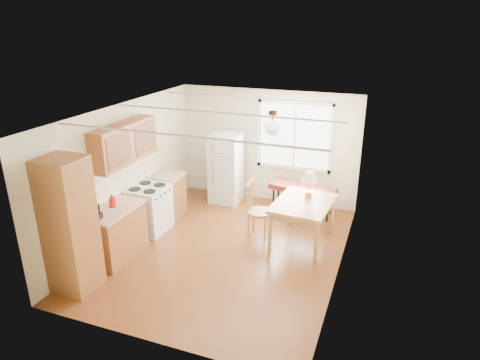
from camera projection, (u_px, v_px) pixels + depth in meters
The scene contains 11 objects.
room_shell at pixel (225, 185), 7.25m from camera, with size 4.60×5.60×2.62m.
kitchen_run at pixel (120, 207), 7.41m from camera, with size 0.65×3.40×2.20m.
window_unit at pixel (295, 136), 9.12m from camera, with size 1.64×0.05×1.51m.
pendant_light at pixel (272, 126), 7.03m from camera, with size 0.26×0.26×0.40m.
refrigerator at pixel (226, 168), 9.50m from camera, with size 0.65×0.68×1.56m.
bench at pixel (303, 189), 8.93m from camera, with size 1.43×0.73×0.63m.
dining_table at pixel (303, 207), 7.72m from camera, with size 1.06×1.36×0.81m.
chair at pixel (254, 205), 8.04m from camera, with size 0.47×0.47×1.07m.
table_lamp at pixel (309, 179), 7.77m from camera, with size 0.29×0.29×0.50m.
coffee_maker at pixel (92, 212), 6.73m from camera, with size 0.24×0.29×0.40m.
kettle at pixel (112, 202), 7.23m from camera, with size 0.12×0.12×0.23m.
Camera 1 is at (2.61, -6.23, 3.90)m, focal length 32.00 mm.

